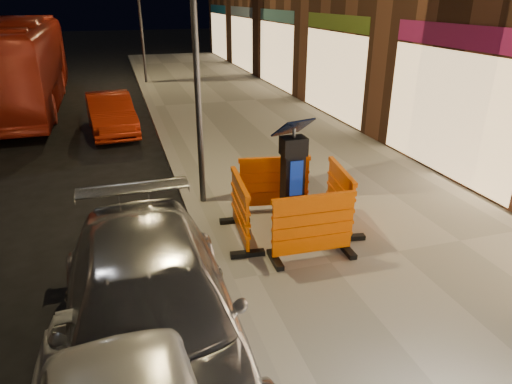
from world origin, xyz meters
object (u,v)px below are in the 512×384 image
object	(u,v)px
parking_kiosk	(292,180)
barrier_back	(274,184)
barrier_kerbside	(240,210)
car_silver	(157,361)
bus_doubledecker	(25,107)
barrier_bldgside	(340,197)
barrier_front	(313,227)
car_red	(113,132)

from	to	relation	value
parking_kiosk	barrier_back	size ratio (longest dim) A/B	1.40
parking_kiosk	barrier_kerbside	xyz separation A→B (m)	(-0.95, 0.00, -0.44)
parking_kiosk	barrier_back	distance (m)	1.05
car_silver	bus_doubledecker	distance (m)	16.01
barrier_bldgside	barrier_kerbside	bearing A→B (deg)	98.70
barrier_back	bus_doubledecker	world-z (taller)	bus_doubledecker
car_silver	bus_doubledecker	size ratio (longest dim) A/B	0.41
barrier_kerbside	car_silver	distance (m)	3.05
barrier_back	barrier_front	bearing A→B (deg)	-80.30
parking_kiosk	bus_doubledecker	size ratio (longest dim) A/B	0.16
car_silver	car_red	world-z (taller)	car_silver
barrier_back	car_silver	distance (m)	4.35
barrier_bldgside	car_silver	size ratio (longest dim) A/B	0.28
barrier_front	car_red	world-z (taller)	barrier_front
barrier_bldgside	bus_doubledecker	xyz separation A→B (m)	(-7.29, 13.16, -0.70)
barrier_kerbside	car_red	size ratio (longest dim) A/B	0.37
barrier_front	bus_doubledecker	distance (m)	15.49
parking_kiosk	barrier_bldgside	bearing A→B (deg)	6.70
parking_kiosk	barrier_front	bearing A→B (deg)	-83.30
barrier_bldgside	car_red	world-z (taller)	barrier_bldgside
barrier_kerbside	car_red	xyz separation A→B (m)	(-2.08, 8.30, -0.70)
barrier_back	bus_doubledecker	bearing A→B (deg)	127.15
car_silver	car_red	distance (m)	10.72
parking_kiosk	car_red	size ratio (longest dim) A/B	0.52
parking_kiosk	bus_doubledecker	bearing A→B (deg)	122.43
barrier_bldgside	car_red	distance (m)	9.23
parking_kiosk	car_silver	world-z (taller)	parking_kiosk
car_silver	barrier_back	bearing A→B (deg)	51.12
car_silver	bus_doubledecker	xyz separation A→B (m)	(-3.67, 15.58, 0.00)
barrier_front	bus_doubledecker	xyz separation A→B (m)	(-6.34, 14.11, -0.70)
car_silver	barrier_kerbside	bearing A→B (deg)	54.09
barrier_front	barrier_kerbside	size ratio (longest dim) A/B	1.00
car_red	bus_doubledecker	distance (m)	5.89
car_red	parking_kiosk	bearing A→B (deg)	-75.34
bus_doubledecker	barrier_back	bearing A→B (deg)	-63.96
barrier_back	bus_doubledecker	size ratio (longest dim) A/B	0.12
barrier_back	barrier_kerbside	size ratio (longest dim) A/B	1.00
parking_kiosk	barrier_front	size ratio (longest dim) A/B	1.40
barrier_back	barrier_bldgside	size ratio (longest dim) A/B	1.00
car_silver	barrier_front	bearing A→B (deg)	28.31
barrier_bldgside	bus_doubledecker	world-z (taller)	bus_doubledecker
car_silver	car_red	xyz separation A→B (m)	(-0.36, 10.72, 0.00)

